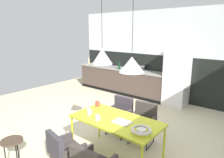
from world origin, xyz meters
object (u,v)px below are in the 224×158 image
at_px(armchair_by_stool, 121,111).
at_px(open_book, 122,122).
at_px(side_stool, 12,142).
at_px(fruit_bowl, 141,130).
at_px(mug_dark_espresso, 89,112).
at_px(refrigerator_column, 177,76).
at_px(mug_glass_clear, 97,104).
at_px(bottle_wine_green, 119,66).
at_px(cooking_pot, 141,68).
at_px(mug_short_terracotta, 97,118).
at_px(pendant_lamp_over_table_far, 132,65).
at_px(armchair_facing_counter, 63,148).
at_px(bottle_oil_tall, 89,61).
at_px(pendant_lamp_over_table_near, 102,56).
at_px(dining_table, 116,122).
at_px(armchair_head_of_table, 143,118).

bearing_deg(armchair_by_stool, open_book, 126.38).
bearing_deg(open_book, side_stool, -138.74).
xyz_separation_m(fruit_bowl, mug_dark_espresso, (-1.09, -0.00, 0.01)).
relative_size(refrigerator_column, side_stool, 3.87).
distance_m(mug_glass_clear, bottle_wine_green, 3.27).
distance_m(fruit_bowl, mug_dark_espresso, 1.09).
relative_size(armchair_by_stool, cooking_pot, 3.43).
distance_m(mug_glass_clear, mug_short_terracotta, 0.66).
bearing_deg(side_stool, pendant_lamp_over_table_far, 38.44).
bearing_deg(armchair_facing_counter, armchair_by_stool, 106.01).
relative_size(mug_short_terracotta, pendant_lamp_over_table_far, 0.09).
height_order(fruit_bowl, mug_glass_clear, mug_glass_clear).
relative_size(mug_glass_clear, cooking_pot, 0.55).
bearing_deg(mug_dark_espresso, bottle_oil_tall, 135.63).
distance_m(bottle_oil_tall, pendant_lamp_over_table_near, 5.03).
distance_m(armchair_by_stool, mug_short_terracotta, 1.12).
bearing_deg(side_stool, mug_dark_espresso, 56.54).
xyz_separation_m(mug_dark_espresso, bottle_oil_tall, (-3.52, 3.45, 0.21)).
xyz_separation_m(armchair_by_stool, pendant_lamp_over_table_near, (0.20, -0.80, 1.29)).
relative_size(armchair_by_stool, pendant_lamp_over_table_near, 0.69).
relative_size(armchair_facing_counter, mug_short_terracotta, 6.43).
distance_m(refrigerator_column, armchair_by_stool, 2.53).
distance_m(armchair_by_stool, armchair_facing_counter, 1.68).
xyz_separation_m(dining_table, fruit_bowl, (0.58, -0.14, 0.10)).
height_order(refrigerator_column, open_book, refrigerator_column).
bearing_deg(side_stool, armchair_by_stool, 70.74).
xyz_separation_m(armchair_by_stool, bottle_oil_tall, (-3.52, 2.49, 0.51)).
distance_m(mug_dark_espresso, mug_short_terracotta, 0.30).
height_order(armchair_by_stool, side_stool, armchair_by_stool).
height_order(refrigerator_column, mug_short_terracotta, refrigerator_column).
bearing_deg(side_stool, refrigerator_column, 78.09).
bearing_deg(open_book, armchair_facing_counter, -120.75).
height_order(armchair_facing_counter, pendant_lamp_over_table_far, pendant_lamp_over_table_far).
height_order(fruit_bowl, pendant_lamp_over_table_far, pendant_lamp_over_table_far).
xyz_separation_m(open_book, bottle_oil_tall, (-4.18, 3.33, 0.26)).
bearing_deg(cooking_pot, armchair_facing_counter, -74.08).
bearing_deg(cooking_pot, armchair_head_of_table, -57.73).
relative_size(armchair_by_stool, mug_dark_espresso, 6.68).
xyz_separation_m(open_book, pendant_lamp_over_table_far, (0.16, 0.01, 0.97)).
xyz_separation_m(refrigerator_column, cooking_pot, (-1.29, 0.08, 0.08)).
distance_m(refrigerator_column, mug_dark_espresso, 3.46).
height_order(dining_table, pendant_lamp_over_table_far, pendant_lamp_over_table_far).
distance_m(dining_table, open_book, 0.17).
relative_size(fruit_bowl, pendant_lamp_over_table_far, 0.25).
distance_m(dining_table, armchair_by_stool, 0.98).
bearing_deg(armchair_head_of_table, refrigerator_column, -89.34).
bearing_deg(mug_glass_clear, dining_table, -20.51).
relative_size(armchair_head_of_table, mug_short_terracotta, 6.95).
relative_size(open_book, pendant_lamp_over_table_far, 0.24).
bearing_deg(armchair_by_stool, pendant_lamp_over_table_far, 132.72).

